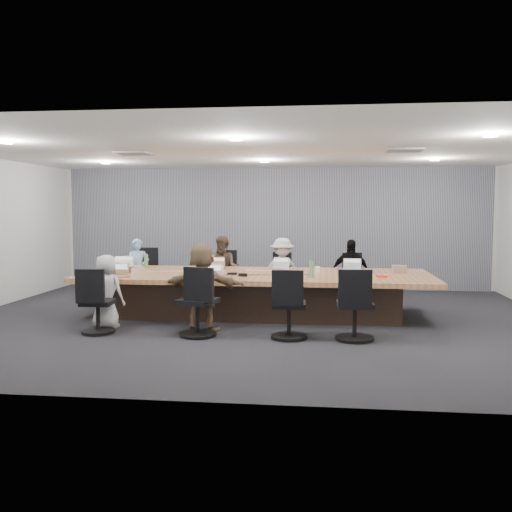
# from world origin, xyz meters

# --- Properties ---
(floor) EXTENTS (10.00, 8.00, 0.00)m
(floor) POSITION_xyz_m (0.00, 0.00, 0.00)
(floor) COLOR black
(floor) RESTS_ON ground
(ceiling) EXTENTS (10.00, 8.00, 0.00)m
(ceiling) POSITION_xyz_m (0.00, 0.00, 2.80)
(ceiling) COLOR white
(ceiling) RESTS_ON wall_back
(wall_back) EXTENTS (10.00, 0.00, 2.80)m
(wall_back) POSITION_xyz_m (0.00, 4.00, 1.40)
(wall_back) COLOR beige
(wall_back) RESTS_ON ground
(wall_front) EXTENTS (10.00, 0.00, 2.80)m
(wall_front) POSITION_xyz_m (0.00, -4.00, 1.40)
(wall_front) COLOR beige
(wall_front) RESTS_ON ground
(curtain) EXTENTS (9.80, 0.04, 2.80)m
(curtain) POSITION_xyz_m (0.00, 3.92, 1.40)
(curtain) COLOR gray
(curtain) RESTS_ON ground
(conference_table) EXTENTS (6.00, 2.20, 0.74)m
(conference_table) POSITION_xyz_m (0.00, 0.50, 0.40)
(conference_table) COLOR #33221A
(conference_table) RESTS_ON ground
(chair_0) EXTENTS (0.63, 0.63, 0.86)m
(chair_0) POSITION_xyz_m (-2.59, 2.20, 0.43)
(chair_0) COLOR black
(chair_0) RESTS_ON ground
(chair_1) EXTENTS (0.63, 0.63, 0.80)m
(chair_1) POSITION_xyz_m (-0.81, 2.20, 0.40)
(chair_1) COLOR black
(chair_1) RESTS_ON ground
(chair_2) EXTENTS (0.58, 0.58, 0.73)m
(chair_2) POSITION_xyz_m (0.35, 2.20, 0.36)
(chair_2) COLOR black
(chair_2) RESTS_ON ground
(chair_3) EXTENTS (0.62, 0.62, 0.74)m
(chair_3) POSITION_xyz_m (1.67, 2.20, 0.37)
(chair_3) COLOR black
(chair_3) RESTS_ON ground
(chair_4) EXTENTS (0.57, 0.57, 0.78)m
(chair_4) POSITION_xyz_m (-2.19, -1.20, 0.39)
(chair_4) COLOR black
(chair_4) RESTS_ON ground
(chair_5) EXTENTS (0.73, 0.73, 0.86)m
(chair_5) POSITION_xyz_m (-0.67, -1.20, 0.43)
(chair_5) COLOR black
(chair_5) RESTS_ON ground
(chair_6) EXTENTS (0.57, 0.57, 0.82)m
(chair_6) POSITION_xyz_m (0.67, -1.20, 0.41)
(chair_6) COLOR black
(chair_6) RESTS_ON ground
(chair_7) EXTENTS (0.61, 0.61, 0.85)m
(chair_7) POSITION_xyz_m (1.60, -1.20, 0.43)
(chair_7) COLOR black
(chair_7) RESTS_ON ground
(person_0) EXTENTS (0.52, 0.41, 1.25)m
(person_0) POSITION_xyz_m (-2.59, 1.85, 0.63)
(person_0) COLOR #819EC2
(person_0) RESTS_ON ground
(laptop_0) EXTENTS (0.39, 0.30, 0.02)m
(laptop_0) POSITION_xyz_m (-2.59, 1.30, 0.75)
(laptop_0) COLOR #B2B2B7
(laptop_0) RESTS_ON conference_table
(person_1) EXTENTS (0.64, 0.51, 1.31)m
(person_1) POSITION_xyz_m (-0.81, 1.85, 0.66)
(person_1) COLOR #423126
(person_1) RESTS_ON ground
(laptop_1) EXTENTS (0.33, 0.25, 0.02)m
(laptop_1) POSITION_xyz_m (-0.81, 1.30, 0.75)
(laptop_1) COLOR #8C6647
(laptop_1) RESTS_ON conference_table
(person_2) EXTENTS (0.91, 0.64, 1.28)m
(person_2) POSITION_xyz_m (0.35, 1.85, 0.64)
(person_2) COLOR #9F9F9F
(person_2) RESTS_ON ground
(laptop_2) EXTENTS (0.35, 0.27, 0.02)m
(laptop_2) POSITION_xyz_m (0.35, 1.30, 0.75)
(laptop_2) COLOR #B2B2B7
(laptop_2) RESTS_ON conference_table
(person_3) EXTENTS (0.75, 0.33, 1.27)m
(person_3) POSITION_xyz_m (1.67, 1.85, 0.63)
(person_3) COLOR black
(person_3) RESTS_ON ground
(laptop_3) EXTENTS (0.32, 0.22, 0.02)m
(laptop_3) POSITION_xyz_m (1.67, 1.30, 0.75)
(laptop_3) COLOR #B2B2B7
(laptop_3) RESTS_ON conference_table
(person_4) EXTENTS (0.62, 0.46, 1.15)m
(person_4) POSITION_xyz_m (-2.19, -0.85, 0.58)
(person_4) COLOR #AFAFAF
(person_4) RESTS_ON ground
(laptop_4) EXTENTS (0.33, 0.25, 0.02)m
(laptop_4) POSITION_xyz_m (-2.19, -0.30, 0.75)
(laptop_4) COLOR #8C6647
(laptop_4) RESTS_ON conference_table
(person_5) EXTENTS (1.30, 0.61, 1.35)m
(person_5) POSITION_xyz_m (-0.67, -0.85, 0.68)
(person_5) COLOR brown
(person_5) RESTS_ON ground
(laptop_5) EXTENTS (0.33, 0.25, 0.02)m
(laptop_5) POSITION_xyz_m (-0.67, -0.30, 0.75)
(laptop_5) COLOR #B2B2B7
(laptop_5) RESTS_ON conference_table
(bottle_green_left) EXTENTS (0.09, 0.09, 0.27)m
(bottle_green_left) POSITION_xyz_m (-2.16, 1.07, 0.87)
(bottle_green_left) COLOR #54935D
(bottle_green_left) RESTS_ON conference_table
(bottle_green_right) EXTENTS (0.09, 0.09, 0.28)m
(bottle_green_right) POSITION_xyz_m (0.96, 0.01, 0.88)
(bottle_green_right) COLOR #54935D
(bottle_green_right) RESTS_ON conference_table
(bottle_clear) EXTENTS (0.09, 0.09, 0.24)m
(bottle_clear) POSITION_xyz_m (-1.10, 0.81, 0.86)
(bottle_clear) COLOR silver
(bottle_clear) RESTS_ON conference_table
(cup_white_far) EXTENTS (0.10, 0.10, 0.10)m
(cup_white_far) POSITION_xyz_m (-0.67, 0.75, 0.79)
(cup_white_far) COLOR white
(cup_white_far) RESTS_ON conference_table
(cup_white_near) EXTENTS (0.10, 0.10, 0.10)m
(cup_white_near) POSITION_xyz_m (1.05, 0.78, 0.79)
(cup_white_near) COLOR white
(cup_white_near) RESTS_ON conference_table
(mug_brown) EXTENTS (0.10, 0.10, 0.10)m
(mug_brown) POSITION_xyz_m (-2.23, 0.31, 0.79)
(mug_brown) COLOR brown
(mug_brown) RESTS_ON conference_table
(mic_left) EXTENTS (0.17, 0.12, 0.03)m
(mic_left) POSITION_xyz_m (-0.40, 0.31, 0.76)
(mic_left) COLOR black
(mic_left) RESTS_ON conference_table
(mic_right) EXTENTS (0.18, 0.15, 0.03)m
(mic_right) POSITION_xyz_m (0.71, 0.52, 0.76)
(mic_right) COLOR black
(mic_right) RESTS_ON conference_table
(stapler) EXTENTS (0.15, 0.07, 0.05)m
(stapler) POSITION_xyz_m (-0.17, 0.00, 0.77)
(stapler) COLOR black
(stapler) RESTS_ON conference_table
(canvas_bag) EXTENTS (0.25, 0.15, 0.13)m
(canvas_bag) POSITION_xyz_m (2.47, 0.85, 0.81)
(canvas_bag) COLOR #9B7D61
(canvas_bag) RESTS_ON conference_table
(snack_packet) EXTENTS (0.19, 0.14, 0.04)m
(snack_packet) POSITION_xyz_m (2.11, 0.15, 0.76)
(snack_packet) COLOR red
(snack_packet) RESTS_ON conference_table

